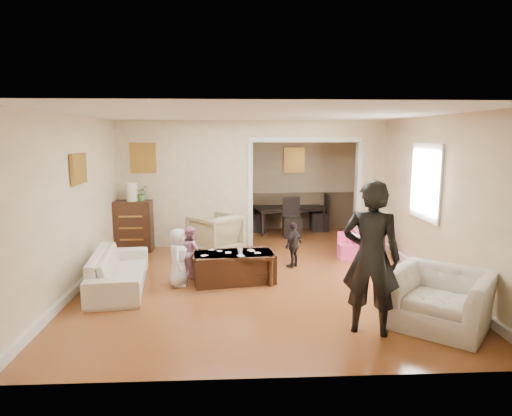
{
  "coord_description": "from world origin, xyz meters",
  "views": [
    {
      "loc": [
        -0.39,
        -7.45,
        2.29
      ],
      "look_at": [
        0.0,
        0.2,
        1.05
      ],
      "focal_mm": 31.39,
      "sensor_mm": 36.0,
      "label": 1
    }
  ],
  "objects": [
    {
      "name": "partition_right",
      "position": [
        2.48,
        1.8,
        1.3
      ],
      "size": [
        0.55,
        0.18,
        2.6
      ],
      "primitive_type": "cube",
      "color": "beige",
      "rests_on": "ground"
    },
    {
      "name": "cereal_box",
      "position": [
        2.29,
        0.81,
        0.66
      ],
      "size": [
        0.21,
        0.1,
        0.3
      ],
      "primitive_type": "cube",
      "rotation": [
        0.0,
        0.0,
        -0.13
      ],
      "color": "yellow",
      "rests_on": "play_table"
    },
    {
      "name": "floor",
      "position": [
        0.0,
        0.0,
        0.0
      ],
      "size": [
        7.0,
        7.0,
        0.0
      ],
      "primitive_type": "plane",
      "color": "brown",
      "rests_on": "ground"
    },
    {
      "name": "child_toddler",
      "position": [
        0.66,
        0.14,
        0.4
      ],
      "size": [
        0.45,
        0.49,
        0.8
      ],
      "primitive_type": "imported",
      "rotation": [
        0.0,
        0.0,
        -2.27
      ],
      "color": "black",
      "rests_on": "ground"
    },
    {
      "name": "framed_art_partition",
      "position": [
        -2.2,
        1.7,
        1.85
      ],
      "size": [
        0.45,
        0.03,
        0.55
      ],
      "primitive_type": "cube",
      "color": "brown",
      "rests_on": "partition_left"
    },
    {
      "name": "table_lamp",
      "position": [
        -2.39,
        1.44,
        1.19
      ],
      "size": [
        0.22,
        0.22,
        0.36
      ],
      "primitive_type": "cylinder",
      "color": "#FFEACF",
      "rests_on": "dresser"
    },
    {
      "name": "dresser",
      "position": [
        -2.39,
        1.44,
        0.51
      ],
      "size": [
        0.74,
        0.41,
        1.01
      ],
      "primitive_type": "cube",
      "color": "#361C10",
      "rests_on": "ground"
    },
    {
      "name": "play_table",
      "position": [
        2.17,
        0.71,
        0.26
      ],
      "size": [
        0.6,
        0.6,
        0.51
      ],
      "primitive_type": "cube",
      "rotation": [
        0.0,
        0.0,
        -0.13
      ],
      "color": "#EF3E93",
      "rests_on": "ground"
    },
    {
      "name": "framed_art_sofa_wall",
      "position": [
        -2.71,
        -0.6,
        1.8
      ],
      "size": [
        0.03,
        0.55,
        0.4
      ],
      "primitive_type": "cube",
      "color": "brown"
    },
    {
      "name": "framed_art_alcove",
      "position": [
        1.1,
        3.44,
        1.7
      ],
      "size": [
        0.45,
        0.03,
        0.55
      ],
      "primitive_type": "cube",
      "color": "brown"
    },
    {
      "name": "potted_plant",
      "position": [
        -2.19,
        1.44,
        1.17
      ],
      "size": [
        0.28,
        0.24,
        0.31
      ],
      "primitive_type": "imported",
      "color": "#487333",
      "rests_on": "dresser"
    },
    {
      "name": "dining_table",
      "position": [
        0.94,
        3.15,
        0.3
      ],
      "size": [
        1.87,
        1.3,
        0.6
      ],
      "primitive_type": "imported",
      "rotation": [
        0.0,
        0.0,
        0.22
      ],
      "color": "black",
      "rests_on": "ground"
    },
    {
      "name": "coffee_cup",
      "position": [
        -0.29,
        -0.66,
        0.51
      ],
      "size": [
        0.11,
        0.11,
        0.09
      ],
      "primitive_type": "imported",
      "rotation": [
        0.0,
        0.0,
        0.18
      ],
      "color": "beige",
      "rests_on": "coffee_table"
    },
    {
      "name": "armchair_back",
      "position": [
        -0.76,
        1.16,
        0.39
      ],
      "size": [
        1.18,
        1.18,
        0.77
      ],
      "primitive_type": "imported",
      "rotation": [
        0.0,
        0.0,
        3.93
      ],
      "color": "tan",
      "rests_on": "ground"
    },
    {
      "name": "craft_papers",
      "position": [
        -0.39,
        -0.6,
        0.47
      ],
      "size": [
        0.94,
        0.52,
        0.0
      ],
      "color": "white",
      "rests_on": "coffee_table"
    },
    {
      "name": "child_kneel_b",
      "position": [
        -1.09,
        -0.31,
        0.42
      ],
      "size": [
        0.48,
        0.51,
        0.84
      ],
      "primitive_type": "imported",
      "rotation": [
        0.0,
        0.0,
        2.1
      ],
      "color": "#CD809C",
      "rests_on": "ground"
    },
    {
      "name": "window_pane",
      "position": [
        2.73,
        -0.4,
        1.55
      ],
      "size": [
        0.03,
        0.95,
        1.1
      ],
      "primitive_type": "cube",
      "color": "white",
      "rests_on": "ground"
    },
    {
      "name": "armchair_front",
      "position": [
        2.09,
        -2.45,
        0.35
      ],
      "size": [
        1.43,
        1.42,
        0.7
      ],
      "primitive_type": "imported",
      "rotation": [
        0.0,
        0.0,
        -0.7
      ],
      "color": "silver",
      "rests_on": "ground"
    },
    {
      "name": "toy_block",
      "position": [
        2.05,
        0.83,
        0.54
      ],
      "size": [
        0.09,
        0.08,
        0.05
      ],
      "primitive_type": "cube",
      "rotation": [
        0.0,
        0.0,
        0.22
      ],
      "color": "red",
      "rests_on": "play_table"
    },
    {
      "name": "partition_left",
      "position": [
        -1.38,
        1.8,
        1.3
      ],
      "size": [
        2.75,
        0.18,
        2.6
      ],
      "primitive_type": "cube",
      "color": "beige",
      "rests_on": "ground"
    },
    {
      "name": "sofa",
      "position": [
        -2.14,
        -0.8,
        0.28
      ],
      "size": [
        0.99,
        2.0,
        0.56
      ],
      "primitive_type": "imported",
      "rotation": [
        0.0,
        0.0,
        1.7
      ],
      "color": "silver",
      "rests_on": "ground"
    },
    {
      "name": "cyan_cup",
      "position": [
        2.07,
        0.66,
        0.55
      ],
      "size": [
        0.08,
        0.08,
        0.08
      ],
      "primitive_type": "cylinder",
      "color": "#25A2BA",
      "rests_on": "play_table"
    },
    {
      "name": "partition_header",
      "position": [
        1.1,
        1.8,
        2.42
      ],
      "size": [
        2.22,
        0.18,
        0.35
      ],
      "primitive_type": "cube",
      "color": "beige",
      "rests_on": "partition_right"
    },
    {
      "name": "adult_person",
      "position": [
        1.18,
        -2.55,
        0.91
      ],
      "size": [
        0.77,
        0.65,
        1.81
      ],
      "primitive_type": "imported",
      "rotation": [
        0.0,
        0.0,
        2.76
      ],
      "color": "black",
      "rests_on": "ground"
    },
    {
      "name": "play_bowl",
      "position": [
        2.22,
        0.59,
        0.54
      ],
      "size": [
        0.23,
        0.23,
        0.05
      ],
      "primitive_type": "imported",
      "rotation": [
        0.0,
        0.0,
        -0.13
      ],
      "color": "beige",
      "rests_on": "play_table"
    },
    {
      "name": "child_kneel_a",
      "position": [
        -1.24,
        -0.76,
        0.45
      ],
      "size": [
        0.29,
        0.44,
        0.9
      ],
      "primitive_type": "imported",
      "rotation": [
        0.0,
        0.0,
        1.57
      ],
      "color": "silver",
      "rests_on": "ground"
    },
    {
      "name": "coffee_table",
      "position": [
        -0.39,
        -0.61,
        0.23
      ],
      "size": [
        1.34,
        0.83,
        0.47
      ],
      "primitive_type": "cube",
      "rotation": [
        0.0,
        0.0,
        0.18
      ],
      "color": "#351B11",
      "rests_on": "ground"
    }
  ]
}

